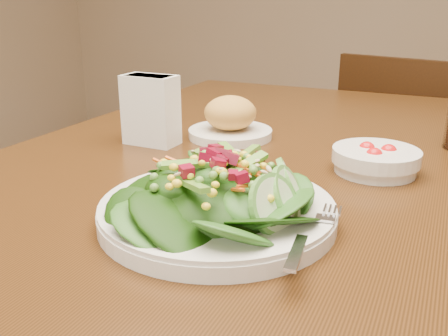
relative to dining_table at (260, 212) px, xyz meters
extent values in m
cube|color=#43240E|center=(0.00, 0.00, 0.08)|extent=(0.90, 1.40, 0.04)
cylinder|color=black|center=(-0.39, 0.64, -0.29)|extent=(0.07, 0.07, 0.71)
cube|color=black|center=(0.16, 1.02, -0.25)|extent=(0.47, 0.47, 0.04)
cylinder|color=black|center=(0.05, 1.23, -0.46)|extent=(0.04, 0.04, 0.38)
cylinder|color=black|center=(0.28, 0.82, -0.46)|extent=(0.04, 0.04, 0.38)
cylinder|color=black|center=(-0.04, 0.91, -0.46)|extent=(0.04, 0.04, 0.38)
cube|color=black|center=(0.12, 0.85, -0.03)|extent=(0.36, 0.12, 0.42)
cylinder|color=white|center=(0.04, -0.25, 0.11)|extent=(0.29, 0.29, 0.02)
ellipsoid|color=black|center=(0.04, -0.25, 0.14)|extent=(0.20, 0.20, 0.04)
cube|color=silver|center=(0.16, -0.28, 0.12)|extent=(0.05, 0.18, 0.01)
cylinder|color=white|center=(-0.10, 0.10, 0.11)|extent=(0.16, 0.16, 0.02)
ellipsoid|color=#B67B3D|center=(-0.10, 0.10, 0.15)|extent=(0.10, 0.10, 0.07)
cylinder|color=white|center=(0.19, 0.01, 0.12)|extent=(0.14, 0.14, 0.04)
sphere|color=red|center=(0.20, 0.02, 0.13)|extent=(0.03, 0.03, 0.03)
sphere|color=red|center=(0.17, 0.02, 0.13)|extent=(0.03, 0.03, 0.03)
sphere|color=red|center=(0.19, -0.01, 0.13)|extent=(0.03, 0.03, 0.03)
cube|color=white|center=(-0.22, 0.00, 0.17)|extent=(0.10, 0.06, 0.13)
cube|color=white|center=(-0.22, 0.00, 0.18)|extent=(0.08, 0.05, 0.11)
camera|label=1|loc=(0.28, -0.76, 0.37)|focal=40.00mm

